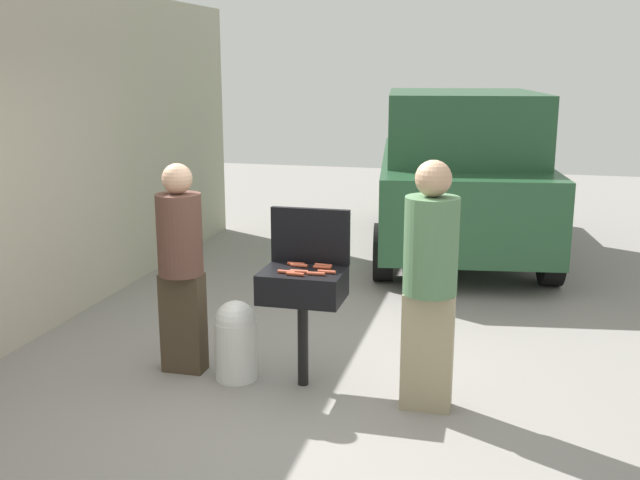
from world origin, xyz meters
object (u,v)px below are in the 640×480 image
(hot_dog_3, at_px, (322,267))
(person_left, at_px, (181,261))
(hot_dog_8, at_px, (287,272))
(hot_dog_0, at_px, (323,265))
(hot_dog_7, at_px, (296,264))
(propane_tank, at_px, (236,339))
(hot_dog_1, at_px, (299,265))
(parked_minivan, at_px, (459,171))
(hot_dog_5, at_px, (327,272))
(hot_dog_4, at_px, (295,274))
(person_right, at_px, (430,278))
(bbq_grill, at_px, (303,289))
(hot_dog_6, at_px, (299,271))
(hot_dog_2, at_px, (316,274))

(hot_dog_3, xyz_separation_m, person_left, (-1.10, -0.05, -0.01))
(hot_dog_8, bearing_deg, hot_dog_0, 47.62)
(hot_dog_7, xyz_separation_m, propane_tank, (-0.44, -0.14, -0.58))
(hot_dog_0, distance_m, hot_dog_1, 0.18)
(hot_dog_7, relative_size, propane_tank, 0.21)
(hot_dog_0, distance_m, person_left, 1.10)
(parked_minivan, bearing_deg, hot_dog_5, 73.92)
(hot_dog_4, xyz_separation_m, hot_dog_7, (-0.07, 0.26, 0.00))
(propane_tank, relative_size, person_right, 0.35)
(hot_dog_4, distance_m, propane_tank, 0.78)
(bbq_grill, height_order, hot_dog_5, hot_dog_5)
(hot_dog_3, distance_m, person_right, 0.84)
(bbq_grill, xyz_separation_m, person_right, (0.93, -0.16, 0.20))
(hot_dog_5, relative_size, person_right, 0.07)
(hot_dog_5, bearing_deg, hot_dog_3, 119.71)
(hot_dog_6, distance_m, propane_tank, 0.78)
(hot_dog_5, distance_m, propane_tank, 0.91)
(hot_dog_4, bearing_deg, hot_dog_0, 63.03)
(bbq_grill, height_order, propane_tank, bbq_grill)
(hot_dog_1, bearing_deg, parked_minivan, 78.93)
(hot_dog_8, bearing_deg, hot_dog_3, 39.40)
(bbq_grill, distance_m, hot_dog_8, 0.20)
(bbq_grill, xyz_separation_m, hot_dog_6, (-0.01, -0.06, 0.15))
(hot_dog_2, xyz_separation_m, hot_dog_3, (0.00, 0.17, 0.00))
(hot_dog_4, xyz_separation_m, propane_tank, (-0.51, 0.12, -0.58))
(hot_dog_2, distance_m, hot_dog_4, 0.15)
(hot_dog_2, height_order, hot_dog_6, same)
(hot_dog_1, xyz_separation_m, hot_dog_5, (0.24, -0.12, 0.00))
(hot_dog_1, xyz_separation_m, hot_dog_8, (-0.04, -0.19, 0.00))
(hot_dog_1, height_order, parked_minivan, parked_minivan)
(hot_dog_5, bearing_deg, hot_dog_8, -165.43)
(hot_dog_3, distance_m, person_left, 1.10)
(hot_dog_2, distance_m, hot_dog_5, 0.09)
(parked_minivan, bearing_deg, hot_dog_2, 73.25)
(hot_dog_5, xyz_separation_m, propane_tank, (-0.71, 0.01, -0.58))
(hot_dog_5, bearing_deg, hot_dog_7, 150.35)
(person_left, relative_size, person_right, 0.94)
(hot_dog_4, xyz_separation_m, hot_dog_8, (-0.08, 0.04, 0.00))
(hot_dog_6, xyz_separation_m, hot_dog_8, (-0.08, -0.04, 0.00))
(hot_dog_4, xyz_separation_m, person_right, (0.95, -0.02, 0.05))
(bbq_grill, height_order, hot_dog_8, hot_dog_8)
(hot_dog_0, height_order, hot_dog_2, same)
(hot_dog_2, distance_m, hot_dog_6, 0.13)
(hot_dog_0, relative_size, hot_dog_6, 1.00)
(hot_dog_2, relative_size, person_right, 0.07)
(hot_dog_3, relative_size, hot_dog_7, 1.00)
(hot_dog_7, bearing_deg, parked_minivan, 78.44)
(hot_dog_1, xyz_separation_m, hot_dog_6, (0.05, -0.15, 0.00))
(person_left, xyz_separation_m, parked_minivan, (1.78, 4.45, 0.14))
(hot_dog_7, relative_size, person_left, 0.08)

